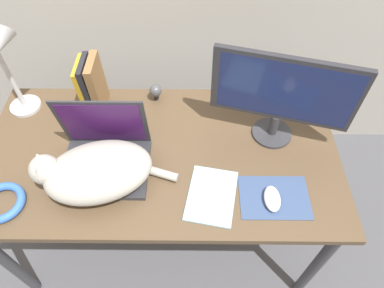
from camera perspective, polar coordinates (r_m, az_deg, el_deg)
name	(u,v)px	position (r m, az deg, el deg)	size (l,w,h in m)	color
desk	(161,163)	(1.41, -5.13, -3.11)	(1.41, 0.73, 0.72)	brown
laptop	(105,155)	(1.32, -14.32, -1.73)	(0.32, 0.26, 0.28)	#2D2D33
cat	(95,171)	(1.25, -15.87, -4.42)	(0.51, 0.35, 0.16)	#B2ADA3
external_monitor	(283,95)	(1.29, 14.85, 7.93)	(0.51, 0.16, 0.39)	#333338
mousepad	(274,197)	(1.27, 13.55, -8.61)	(0.25, 0.18, 0.00)	#384C75
computer_mouse	(272,199)	(1.25, 13.23, -8.85)	(0.06, 0.10, 0.03)	silver
book_row	(92,86)	(1.49, -16.31, 9.29)	(0.08, 0.15, 0.25)	gold
desk_lamp	(4,58)	(1.47, -28.81, 12.43)	(0.17, 0.17, 0.43)	silver
cable_coil	(2,203)	(1.38, -29.15, -8.52)	(0.16, 0.16, 0.03)	blue
notepad	(212,195)	(1.24, 3.27, -8.56)	(0.21, 0.26, 0.01)	#99C6E0
webcam	(156,91)	(1.52, -6.09, 8.77)	(0.05, 0.05, 0.08)	#232328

